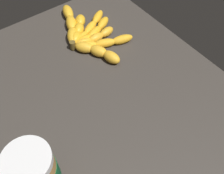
# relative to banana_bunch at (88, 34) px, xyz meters

# --- Properties ---
(ground_plane) EXTENTS (0.89, 0.79, 0.05)m
(ground_plane) POSITION_rel_banana_bunch_xyz_m (-0.22, 0.14, -0.04)
(ground_plane) COLOR #38332D
(banana_bunch) EXTENTS (0.37, 0.21, 0.04)m
(banana_bunch) POSITION_rel_banana_bunch_xyz_m (0.00, 0.00, 0.00)
(banana_bunch) COLOR gold
(banana_bunch) RESTS_ON ground_plane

